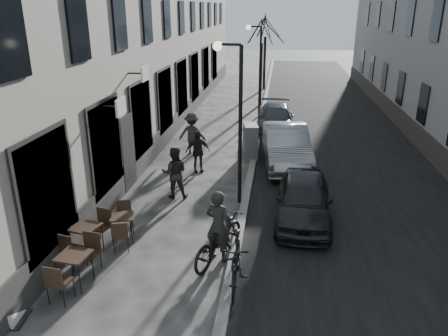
% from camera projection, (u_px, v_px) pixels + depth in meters
% --- Properties ---
extents(ground, '(120.00, 120.00, 0.00)m').
position_uv_depth(ground, '(211.00, 327.00, 8.75)').
color(ground, '#363331').
rests_on(ground, ground).
extents(road, '(7.30, 60.00, 0.00)m').
position_uv_depth(road, '(329.00, 127.00, 23.16)').
color(road, black).
rests_on(road, ground).
extents(kerb, '(0.25, 60.00, 0.12)m').
position_uv_depth(kerb, '(260.00, 124.00, 23.58)').
color(kerb, slate).
rests_on(kerb, ground).
extents(streetlamp_near, '(0.90, 0.28, 5.09)m').
position_uv_depth(streetlamp_near, '(235.00, 107.00, 13.24)').
color(streetlamp_near, black).
rests_on(streetlamp_near, ground).
extents(streetlamp_far, '(0.90, 0.28, 5.09)m').
position_uv_depth(streetlamp_far, '(257.00, 61.00, 24.40)').
color(streetlamp_far, black).
rests_on(streetlamp_far, ground).
extents(tree_near, '(2.40, 2.40, 5.70)m').
position_uv_depth(tree_near, '(262.00, 30.00, 26.66)').
color(tree_near, black).
rests_on(tree_near, ground).
extents(tree_far, '(2.40, 2.40, 5.70)m').
position_uv_depth(tree_far, '(266.00, 26.00, 32.24)').
color(tree_far, black).
rests_on(tree_far, ground).
extents(bistro_set_a, '(0.74, 1.66, 0.96)m').
position_uv_depth(bistro_set_a, '(75.00, 267.00, 9.89)').
color(bistro_set_a, black).
rests_on(bistro_set_a, ground).
extents(bistro_set_b, '(0.83, 1.68, 0.96)m').
position_uv_depth(bistro_set_b, '(86.00, 237.00, 11.15)').
color(bistro_set_b, black).
rests_on(bistro_set_b, ground).
extents(bistro_set_c, '(0.78, 1.53, 0.87)m').
position_uv_depth(bistro_set_c, '(123.00, 225.00, 11.86)').
color(bistro_set_c, black).
rests_on(bistro_set_c, ground).
extents(sign_board, '(0.45, 0.69, 1.14)m').
position_uv_depth(sign_board, '(12.00, 301.00, 8.78)').
color(sign_board, black).
rests_on(sign_board, ground).
extents(utility_cabinet, '(0.71, 1.06, 1.47)m').
position_uv_depth(utility_cabinet, '(250.00, 142.00, 18.17)').
color(utility_cabinet, '#5D5E60').
rests_on(utility_cabinet, ground).
extents(bicycle, '(1.55, 2.33, 1.16)m').
position_uv_depth(bicycle, '(218.00, 239.00, 10.90)').
color(bicycle, black).
rests_on(bicycle, ground).
extents(cyclist_rider, '(0.81, 0.68, 1.89)m').
position_uv_depth(cyclist_rider, '(218.00, 226.00, 10.77)').
color(cyclist_rider, black).
rests_on(cyclist_rider, ground).
extents(pedestrian_near, '(0.97, 0.82, 1.76)m').
position_uv_depth(pedestrian_near, '(175.00, 173.00, 14.40)').
color(pedestrian_near, '#282522').
rests_on(pedestrian_near, ground).
extents(pedestrian_mid, '(1.16, 0.67, 1.80)m').
position_uv_depth(pedestrian_mid, '(192.00, 134.00, 18.72)').
color(pedestrian_mid, '#2E2B28').
rests_on(pedestrian_mid, ground).
extents(pedestrian_far, '(1.03, 0.73, 1.63)m').
position_uv_depth(pedestrian_far, '(198.00, 151.00, 16.71)').
color(pedestrian_far, black).
rests_on(pedestrian_far, ground).
extents(car_near, '(1.76, 4.03, 1.35)m').
position_uv_depth(car_near, '(304.00, 199.00, 12.91)').
color(car_near, black).
rests_on(car_near, ground).
extents(car_mid, '(2.14, 4.93, 1.58)m').
position_uv_depth(car_mid, '(286.00, 146.00, 17.47)').
color(car_mid, gray).
rests_on(car_mid, ground).
extents(car_far, '(1.94, 4.52, 1.30)m').
position_uv_depth(car_far, '(275.00, 118.00, 22.34)').
color(car_far, '#393D43').
rests_on(car_far, ground).
extents(moped, '(0.63, 2.06, 1.23)m').
position_uv_depth(moped, '(236.00, 262.00, 9.87)').
color(moped, black).
rests_on(moped, ground).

